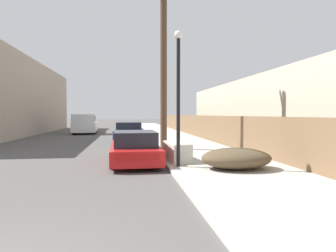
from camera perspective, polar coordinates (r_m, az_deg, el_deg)
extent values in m
cube|color=#ADA89E|center=(26.67, -0.57, -1.55)|extent=(4.20, 63.00, 0.12)
cube|color=silver|center=(11.15, 1.70, -4.91)|extent=(0.84, 1.82, 0.64)
cube|color=white|center=(11.11, 1.70, -3.19)|extent=(0.81, 1.75, 0.03)
cube|color=#333335|center=(11.68, 1.88, -2.79)|extent=(0.05, 0.20, 0.02)
cube|color=gray|center=(11.38, 1.33, -2.97)|extent=(0.69, 0.13, 0.01)
cube|color=gray|center=(10.86, 2.07, -3.23)|extent=(0.69, 0.13, 0.01)
cube|color=red|center=(11.47, -6.41, -4.86)|extent=(1.82, 4.38, 0.53)
cube|color=black|center=(11.03, -6.33, -2.39)|extent=(1.53, 2.12, 0.53)
cube|color=#B21414|center=(9.29, -5.77, -5.96)|extent=(1.36, 0.06, 0.18)
cylinder|color=black|center=(12.81, -10.05, -4.52)|extent=(0.21, 0.66, 0.65)
cylinder|color=black|center=(12.87, -3.35, -4.45)|extent=(0.21, 0.66, 0.65)
cylinder|color=black|center=(10.14, -10.30, -6.31)|extent=(0.21, 0.66, 0.65)
cylinder|color=black|center=(10.22, -1.83, -6.21)|extent=(0.21, 0.66, 0.65)
cube|color=#2D478C|center=(20.51, -7.30, -1.57)|extent=(2.13, 4.25, 0.65)
cube|color=black|center=(20.32, -7.34, 0.03)|extent=(1.75, 2.42, 0.51)
cube|color=#B21414|center=(18.43, -7.63, -1.65)|extent=(1.46, 0.12, 0.23)
cylinder|color=black|center=(21.86, -9.28, -1.75)|extent=(0.24, 0.64, 0.63)
cylinder|color=black|center=(21.78, -4.99, -1.74)|extent=(0.24, 0.64, 0.63)
cylinder|color=black|center=(19.31, -9.91, -2.28)|extent=(0.24, 0.64, 0.63)
cylinder|color=black|center=(19.22, -5.06, -2.27)|extent=(0.24, 0.64, 0.63)
cube|color=silver|center=(29.94, -15.44, -0.15)|extent=(2.37, 5.64, 0.84)
cube|color=silver|center=(28.40, -15.70, 1.37)|extent=(2.09, 2.59, 0.80)
cube|color=black|center=(28.40, -15.70, 1.41)|extent=(2.13, 2.54, 0.44)
cylinder|color=black|center=(28.18, -13.91, -0.74)|extent=(0.30, 0.79, 0.78)
cylinder|color=black|center=(28.33, -17.50, -0.76)|extent=(0.30, 0.79, 0.78)
cylinder|color=black|center=(31.61, -13.58, -0.42)|extent=(0.30, 0.79, 0.78)
cylinder|color=black|center=(31.74, -16.79, -0.44)|extent=(0.30, 0.79, 0.78)
cylinder|color=#4C3826|center=(15.06, -0.85, 12.15)|extent=(0.33, 0.33, 8.60)
cylinder|color=black|center=(9.75, 1.98, 4.38)|extent=(0.12, 0.12, 4.14)
sphere|color=white|center=(10.07, 1.99, 16.99)|extent=(0.26, 0.26, 0.26)
ellipsoid|color=brown|center=(9.68, 12.89, -6.01)|extent=(2.22, 1.64, 0.66)
cube|color=brown|center=(23.22, 5.44, 0.03)|extent=(0.08, 41.27, 1.62)
cube|color=beige|center=(20.63, 21.19, 2.60)|extent=(6.00, 22.92, 4.01)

